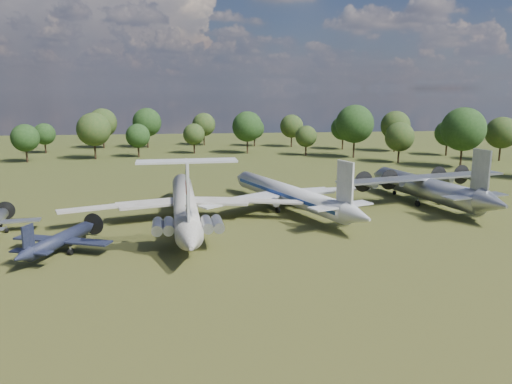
{
  "coord_description": "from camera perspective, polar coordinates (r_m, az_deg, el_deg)",
  "views": [
    {
      "loc": [
        0.36,
        -70.18,
        19.32
      ],
      "look_at": [
        8.66,
        -1.78,
        5.0
      ],
      "focal_mm": 35.0,
      "sensor_mm": 36.0,
      "label": 1
    }
  ],
  "objects": [
    {
      "name": "small_prop_west",
      "position": [
        64.21,
        -21.49,
        -5.46
      ],
      "size": [
        17.41,
        20.06,
        2.47
      ],
      "primitive_type": null,
      "rotation": [
        0.0,
        0.0,
        -0.35
      ],
      "color": "black",
      "rests_on": "ground"
    },
    {
      "name": "tu104_jet",
      "position": [
        80.65,
        3.69,
        -0.63
      ],
      "size": [
        44.22,
        50.1,
        4.16
      ],
      "primitive_type": null,
      "rotation": [
        0.0,
        0.0,
        0.37
      ],
      "color": "silver",
      "rests_on": "ground"
    },
    {
      "name": "il62_airliner",
      "position": [
        73.26,
        -8.14,
        -1.84
      ],
      "size": [
        37.71,
        47.81,
        4.52
      ],
      "primitive_type": null,
      "rotation": [
        0.0,
        0.0,
        0.05
      ],
      "color": "#BABAB6",
      "rests_on": "ground"
    },
    {
      "name": "person_on_il62",
      "position": [
        60.24,
        -7.84,
        -1.82
      ],
      "size": [
        0.67,
        0.55,
        1.58
      ],
      "primitive_type": "imported",
      "rotation": [
        0.0,
        0.0,
        3.49
      ],
      "color": "olive",
      "rests_on": "il62_airliner"
    },
    {
      "name": "an12_transport",
      "position": [
        89.09,
        18.82,
        0.11
      ],
      "size": [
        38.89,
        41.67,
        4.66
      ],
      "primitive_type": null,
      "rotation": [
        0.0,
        0.0,
        0.23
      ],
      "color": "#96989D",
      "rests_on": "ground"
    },
    {
      "name": "ground",
      "position": [
        72.79,
        -6.96,
        -3.74
      ],
      "size": [
        300.0,
        300.0,
        0.0
      ],
      "primitive_type": "plane",
      "color": "#294316",
      "rests_on": "ground"
    }
  ]
}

